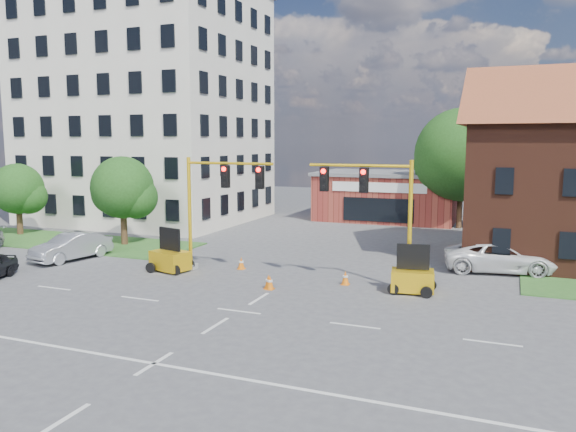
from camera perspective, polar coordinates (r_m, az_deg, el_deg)
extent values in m
plane|color=#454547|center=(23.90, -5.02, -9.61)|extent=(120.00, 120.00, 0.00)
cube|color=#27531F|center=(43.49, -22.91, -2.27)|extent=(22.00, 6.00, 0.08)
cube|color=beige|center=(52.18, -14.07, 10.64)|extent=(18.00, 15.00, 20.00)
cube|color=maroon|center=(51.65, 10.13, 1.90)|extent=(12.00, 8.00, 4.00)
cube|color=#5A5B5D|center=(51.48, 10.18, 4.28)|extent=(12.40, 8.40, 0.30)
cube|color=silver|center=(47.59, 9.17, 2.89)|extent=(8.00, 0.10, 0.80)
cube|color=black|center=(47.79, 9.12, 0.61)|extent=(6.00, 0.10, 2.00)
cylinder|color=#372314|center=(47.76, 17.05, 1.35)|extent=(0.44, 0.44, 4.22)
sphere|color=#1C4013|center=(47.51, 17.23, 5.95)|extent=(7.54, 7.54, 7.54)
sphere|color=#1C4013|center=(47.75, 19.02, 4.73)|extent=(5.27, 5.27, 5.27)
cylinder|color=#372314|center=(39.71, -16.33, -0.87)|extent=(0.44, 0.44, 2.81)
sphere|color=#1C4013|center=(39.42, -16.47, 2.80)|extent=(4.19, 4.19, 4.19)
sphere|color=#1C4013|center=(39.20, -15.20, 1.88)|extent=(2.94, 2.94, 2.94)
cylinder|color=#372314|center=(46.87, -25.61, -0.25)|extent=(0.44, 0.44, 2.49)
sphere|color=#1C4013|center=(46.64, -25.78, 2.51)|extent=(3.79, 3.79, 3.79)
sphere|color=#1C4013|center=(46.34, -24.83, 1.83)|extent=(2.65, 2.65, 2.65)
cube|color=gray|center=(31.77, -9.83, -5.06)|extent=(0.60, 0.60, 0.30)
cylinder|color=yellow|center=(31.26, -9.96, 0.23)|extent=(0.20, 0.20, 6.20)
cylinder|color=yellow|center=(29.79, -5.97, 5.35)|extent=(5.00, 0.14, 0.14)
cube|color=black|center=(29.94, -6.37, 4.01)|extent=(0.40, 0.32, 1.20)
cube|color=black|center=(29.05, -2.88, 3.94)|extent=(0.40, 0.32, 1.20)
sphere|color=#FF0C07|center=(29.76, -6.55, 4.76)|extent=(0.24, 0.24, 0.24)
cube|color=gray|center=(27.58, 12.10, -7.07)|extent=(0.60, 0.60, 0.30)
cylinder|color=yellow|center=(26.99, 12.28, -1.00)|extent=(0.20, 0.20, 6.20)
cylinder|color=yellow|center=(27.24, 7.23, 5.11)|extent=(5.00, 0.14, 0.14)
cube|color=black|center=(27.22, 7.72, 3.63)|extent=(0.40, 0.32, 1.20)
cube|color=black|center=(27.78, 3.71, 3.76)|extent=(0.40, 0.32, 1.20)
sphere|color=#FF0C07|center=(27.02, 7.64, 4.45)|extent=(0.24, 0.24, 0.24)
cube|color=yellow|center=(31.33, -11.87, -4.42)|extent=(2.31, 1.85, 1.01)
cube|color=black|center=(31.11, -11.93, -2.30)|extent=(1.54, 0.56, 1.23)
cube|color=yellow|center=(27.05, 12.53, -6.40)|extent=(2.12, 1.59, 0.97)
cube|color=black|center=(26.80, 12.60, -4.06)|extent=(1.51, 0.37, 1.19)
cube|color=#DA630B|center=(27.29, -2.01, -7.34)|extent=(0.38, 0.38, 0.04)
cone|color=#DA630B|center=(27.21, -2.01, -6.67)|extent=(0.40, 0.40, 0.70)
cylinder|color=silver|center=(27.19, -2.01, -6.53)|extent=(0.27, 0.27, 0.09)
cube|color=#DA630B|center=(31.40, -4.76, -5.36)|extent=(0.38, 0.38, 0.04)
cone|color=#DA630B|center=(31.33, -4.77, -4.78)|extent=(0.40, 0.40, 0.70)
cylinder|color=silver|center=(31.31, -4.77, -4.65)|extent=(0.27, 0.27, 0.09)
cube|color=#DA630B|center=(27.15, -1.85, -7.42)|extent=(0.38, 0.38, 0.04)
cone|color=#DA630B|center=(27.07, -1.86, -6.75)|extent=(0.40, 0.40, 0.70)
cylinder|color=silver|center=(27.05, -1.86, -6.60)|extent=(0.27, 0.27, 0.09)
cube|color=#DA630B|center=(28.14, 5.84, -6.91)|extent=(0.38, 0.38, 0.04)
cone|color=#DA630B|center=(28.06, 5.85, -6.26)|extent=(0.40, 0.40, 0.70)
cylinder|color=silver|center=(28.04, 5.85, -6.12)|extent=(0.27, 0.27, 0.09)
imported|color=white|center=(32.60, 20.76, -3.92)|extent=(6.24, 3.59, 1.64)
imported|color=#A0A3A7|center=(35.99, -21.14, -2.91)|extent=(2.61, 5.11, 1.61)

